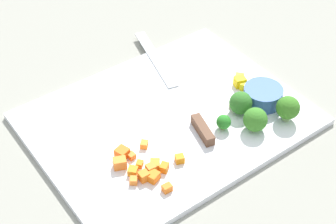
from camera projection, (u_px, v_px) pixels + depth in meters
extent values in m
plane|color=gray|center=(168.00, 121.00, 0.90)|extent=(4.00, 4.00, 0.00)
cube|color=white|center=(168.00, 119.00, 0.90)|extent=(0.46, 0.36, 0.01)
cylinder|color=#2F5392|center=(263.00, 95.00, 0.91)|extent=(0.07, 0.07, 0.03)
cube|color=silver|center=(155.00, 58.00, 1.02)|extent=(0.07, 0.20, 0.00)
cube|color=brown|center=(203.00, 130.00, 0.86)|extent=(0.03, 0.07, 0.02)
cube|color=orange|center=(120.00, 163.00, 0.80)|extent=(0.03, 0.02, 0.02)
cube|color=orange|center=(167.00, 188.00, 0.77)|extent=(0.01, 0.01, 0.01)
cube|color=orange|center=(153.00, 176.00, 0.78)|extent=(0.02, 0.02, 0.01)
cube|color=orange|center=(155.00, 165.00, 0.80)|extent=(0.02, 0.02, 0.01)
cube|color=orange|center=(140.00, 164.00, 0.81)|extent=(0.02, 0.02, 0.01)
cube|color=orange|center=(180.00, 159.00, 0.81)|extent=(0.02, 0.02, 0.01)
cube|color=orange|center=(144.00, 176.00, 0.78)|extent=(0.02, 0.02, 0.02)
cube|color=orange|center=(122.00, 153.00, 0.82)|extent=(0.02, 0.02, 0.02)
cube|color=orange|center=(164.00, 167.00, 0.80)|extent=(0.02, 0.02, 0.01)
cube|color=orange|center=(134.00, 181.00, 0.78)|extent=(0.02, 0.02, 0.01)
cube|color=orange|center=(131.00, 156.00, 0.82)|extent=(0.01, 0.01, 0.01)
cube|color=orange|center=(144.00, 144.00, 0.84)|extent=(0.02, 0.02, 0.01)
cube|color=orange|center=(133.00, 171.00, 0.79)|extent=(0.02, 0.02, 0.01)
cube|color=orange|center=(151.00, 169.00, 0.79)|extent=(0.02, 0.01, 0.02)
cube|color=yellow|center=(239.00, 77.00, 0.97)|extent=(0.02, 0.02, 0.01)
cube|color=yellow|center=(240.00, 82.00, 0.95)|extent=(0.02, 0.02, 0.02)
cube|color=yellow|center=(245.00, 86.00, 0.95)|extent=(0.02, 0.02, 0.01)
cube|color=yellow|center=(235.00, 103.00, 0.91)|extent=(0.02, 0.02, 0.01)
cylinder|color=#98BC5A|center=(254.00, 127.00, 0.87)|extent=(0.01, 0.01, 0.01)
sphere|color=#397B26|center=(255.00, 119.00, 0.86)|extent=(0.04, 0.04, 0.04)
cylinder|color=#98B46A|center=(223.00, 127.00, 0.87)|extent=(0.01, 0.01, 0.01)
sphere|color=#287B25|center=(224.00, 122.00, 0.86)|extent=(0.03, 0.03, 0.03)
cylinder|color=#8CAF6B|center=(286.00, 116.00, 0.88)|extent=(0.01, 0.01, 0.02)
sphere|color=#397722|center=(288.00, 108.00, 0.87)|extent=(0.04, 0.04, 0.04)
cylinder|color=#86B860|center=(240.00, 110.00, 0.90)|extent=(0.01, 0.01, 0.01)
sphere|color=#306C26|center=(241.00, 103.00, 0.89)|extent=(0.04, 0.04, 0.04)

